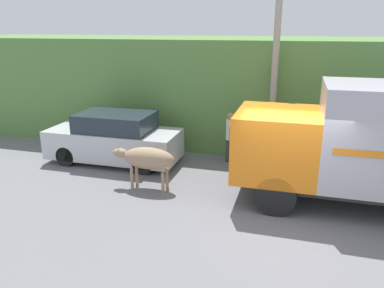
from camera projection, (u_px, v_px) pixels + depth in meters
ground_plane at (286, 215)px, 9.18m from camera, size 60.00×60.00×0.00m
hillside_embankment at (297, 89)px, 15.13m from camera, size 32.00×6.27×3.99m
brown_cow at (147, 159)px, 10.45m from camera, size 1.85×0.62×1.22m
parked_suv at (114, 139)px, 12.56m from camera, size 4.41×1.80×1.71m
pedestrian_on_hill at (230, 135)px, 12.51m from camera, size 0.30×0.30×1.72m
utility_pole at (275, 66)px, 11.75m from camera, size 0.90×0.21×6.22m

